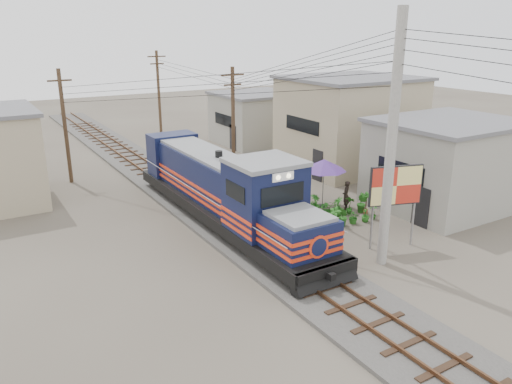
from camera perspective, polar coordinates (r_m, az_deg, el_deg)
ground at (r=19.69m, az=5.70°, el=-9.81°), size 120.00×120.00×0.00m
ballast at (r=27.61m, az=-6.75°, el=-1.29°), size 3.60×70.00×0.16m
track at (r=27.55m, az=-6.76°, el=-0.94°), size 1.15×70.00×0.12m
locomotive at (r=24.20m, az=-3.54°, el=0.10°), size 2.92×15.91×3.94m
utility_pole_main at (r=19.84m, az=15.21°, el=5.28°), size 0.40×0.40×10.00m
wooden_pole_mid at (r=32.12m, az=-2.63°, el=8.20°), size 1.60×0.24×7.00m
wooden_pole_far at (r=44.87m, az=-11.05°, el=11.04°), size 1.60×0.24×7.50m
wooden_pole_left at (r=32.77m, az=-21.01°, el=7.23°), size 1.60×0.24×7.00m
power_lines at (r=24.69m, az=-6.20°, el=14.23°), size 9.65×19.00×3.30m
shophouse_front at (r=28.59m, az=20.97°, el=3.07°), size 7.35×6.30×4.70m
shophouse_mid at (r=35.17m, az=10.62°, el=7.84°), size 8.40×7.35×6.20m
shophouse_back at (r=42.42m, az=-0.04°, el=8.49°), size 6.30×6.30×4.20m
billboard at (r=22.10m, az=15.68°, el=0.48°), size 2.33×0.85×3.72m
market_umbrella at (r=26.69m, az=7.78°, el=3.07°), size 2.51×2.51×2.66m
vendor at (r=26.91m, az=10.25°, el=-0.39°), size 0.68×0.66×1.57m
plant_nursery at (r=25.65m, az=8.71°, el=-1.93°), size 3.46×3.04×1.11m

